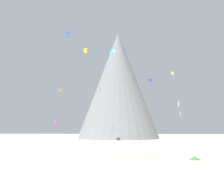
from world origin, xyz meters
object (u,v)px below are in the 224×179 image
object	(u,v)px
bush_ridge_crest	(124,149)
kite_orange_mid	(61,90)
kite_teal_mid	(100,91)
kite_blue_high	(68,34)
kite_lime_mid	(173,73)
kite_cyan_high	(112,52)
bush_near_right	(168,147)
bush_low_patch	(195,158)
bush_far_right	(50,149)
kite_indigo_mid	(150,80)
kite_magenta_low	(57,122)
kite_yellow_high	(86,51)
bush_scatter_east	(70,153)
rock_massif	(116,87)
kite_white_low	(179,104)

from	to	relation	value
bush_ridge_crest	kite_orange_mid	bearing A→B (deg)	142.05
bush_ridge_crest	kite_teal_mid	world-z (taller)	kite_teal_mid
kite_blue_high	kite_lime_mid	world-z (taller)	kite_blue_high
kite_teal_mid	kite_cyan_high	xyz separation A→B (m)	(6.48, -11.03, 13.79)
kite_lime_mid	bush_near_right	bearing A→B (deg)	10.54
kite_lime_mid	bush_low_patch	bearing A→B (deg)	21.92
kite_teal_mid	bush_far_right	bearing A→B (deg)	-131.90
kite_lime_mid	bush_far_right	bearing A→B (deg)	-23.64
bush_ridge_crest	kite_teal_mid	bearing A→B (deg)	105.43
kite_lime_mid	kite_indigo_mid	bearing A→B (deg)	-7.79
bush_far_right	kite_magenta_low	world-z (taller)	kite_magenta_low
bush_far_right	kite_yellow_high	size ratio (longest dim) A/B	0.72
bush_low_patch	kite_yellow_high	bearing A→B (deg)	122.25
bush_low_patch	kite_indigo_mid	xyz separation A→B (m)	(-4.17, 24.73, 18.88)
bush_far_right	kite_cyan_high	world-z (taller)	kite_cyan_high
bush_low_patch	kite_magenta_low	xyz separation A→B (m)	(-42.98, 56.47, 8.00)
bush_low_patch	bush_scatter_east	world-z (taller)	bush_scatter_east
kite_blue_high	kite_teal_mid	xyz separation A→B (m)	(10.62, 16.80, -19.64)
bush_ridge_crest	kite_teal_mid	size ratio (longest dim) A/B	0.41
kite_yellow_high	kite_indigo_mid	bearing A→B (deg)	-131.79
bush_ridge_crest	rock_massif	xyz separation A→B (m)	(-5.86, 68.97, 28.86)
bush_far_right	rock_massif	size ratio (longest dim) A/B	0.02
bush_far_right	bush_ridge_crest	size ratio (longest dim) A/B	0.74
bush_scatter_east	kite_yellow_high	xyz separation A→B (m)	(-6.45, 40.86, 36.23)
bush_near_right	kite_teal_mid	distance (m)	46.98
bush_near_right	bush_scatter_east	bearing A→B (deg)	-140.78
kite_blue_high	kite_yellow_high	size ratio (longest dim) A/B	3.88
bush_low_patch	kite_yellow_high	distance (m)	63.85
bush_ridge_crest	bush_low_patch	bearing A→B (deg)	-48.99
kite_teal_mid	rock_massif	bearing A→B (deg)	42.80
rock_massif	kite_magenta_low	bearing A→B (deg)	-134.14
kite_cyan_high	kite_indigo_mid	distance (m)	28.78
kite_yellow_high	bush_far_right	bearing A→B (deg)	176.76
kite_indigo_mid	bush_near_right	bearing A→B (deg)	126.06
rock_massif	bush_far_right	bearing A→B (deg)	-98.70
bush_low_patch	bush_near_right	size ratio (longest dim) A/B	0.78
rock_massif	kite_cyan_high	xyz separation A→B (m)	(0.76, -38.05, 6.56)
bush_low_patch	kite_blue_high	size ratio (longest dim) A/B	0.32
kite_white_low	kite_magenta_low	distance (m)	56.34
bush_ridge_crest	kite_cyan_high	distance (m)	47.29
kite_teal_mid	kite_magenta_low	world-z (taller)	kite_teal_mid
kite_blue_high	kite_white_low	size ratio (longest dim) A/B	1.23
kite_cyan_high	kite_indigo_mid	xyz separation A→B (m)	(12.74, -19.77, -16.59)
kite_lime_mid	kite_teal_mid	distance (m)	34.18
kite_blue_high	kite_magenta_low	size ratio (longest dim) A/B	1.24
bush_near_right	kite_orange_mid	distance (m)	37.67
bush_ridge_crest	bush_scatter_east	bearing A→B (deg)	-133.79
kite_blue_high	kite_orange_mid	distance (m)	25.65
bush_far_right	kite_indigo_mid	xyz separation A→B (m)	(24.30, 12.87, 18.71)
bush_ridge_crest	kite_white_low	distance (m)	23.19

